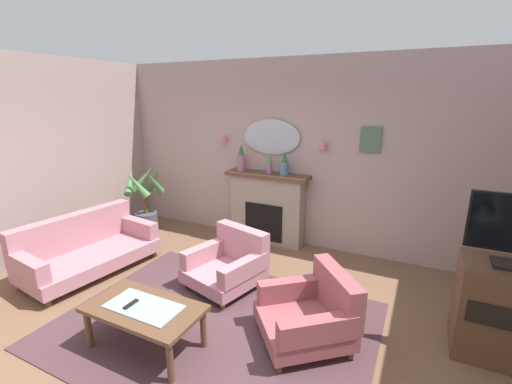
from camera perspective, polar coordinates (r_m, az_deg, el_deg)
The scene contains 18 objects.
floor at distance 3.83m, azimuth -8.52°, elevation -23.09°, with size 7.29×6.25×0.10m, color brown.
wall_back at distance 5.47m, azimuth 6.98°, elevation 6.11°, with size 7.29×0.10×2.90m, color #B29993.
patterned_rug at distance 3.92m, azimuth -6.79°, elevation -20.90°, with size 3.20×2.40×0.01m, color #4C3338.
fireplace at distance 5.63m, azimuth 1.81°, elevation -2.75°, with size 1.36×0.36×1.16m.
mantel_vase_centre at distance 5.61m, azimuth -2.44°, elevation 5.34°, with size 0.14×0.14×0.43m.
mantel_vase_left at distance 5.40m, azimuth 2.24°, elevation 4.85°, with size 0.10×0.10×0.33m.
mantel_vase_right at distance 5.30m, azimuth 4.71°, elevation 4.42°, with size 0.14×0.14×0.37m.
wall_mirror at distance 5.51m, azimuth 2.53°, elevation 9.00°, with size 0.96×0.06×0.56m, color #B2BCC6.
wall_sconce_left at distance 5.87m, azimuth -5.38°, elevation 8.84°, with size 0.14×0.14×0.14m, color #D17066.
wall_sconce_right at distance 5.19m, azimuth 10.99°, elevation 7.78°, with size 0.14×0.14×0.14m, color #D17066.
framed_picture at distance 5.11m, azimuth 18.33°, elevation 8.19°, with size 0.28×0.03×0.36m, color #4C6B56.
coffee_table at distance 3.57m, azimuth -17.93°, elevation -18.28°, with size 1.10×0.60×0.45m.
tv_remote at distance 3.59m, azimuth -19.91°, elevation -17.02°, with size 0.04×0.16×0.02m, color black.
floral_couch at distance 5.35m, azimuth -26.21°, elevation -8.27°, with size 1.06×1.80×0.76m.
armchair_beside_couch at distance 3.60m, azimuth 9.24°, elevation -18.93°, with size 1.14×1.14×0.71m.
armchair_near_fireplace at distance 4.46m, azimuth -4.47°, elevation -11.53°, with size 0.99×1.00×0.71m.
tv_cabinet at distance 4.00m, azimuth 35.84°, elevation -15.68°, with size 0.80×0.57×0.90m.
potted_plant_tall_palm at distance 6.38m, azimuth -17.79°, elevation -1.38°, with size 0.70×0.74×1.17m.
Camera 1 is at (1.78, -2.42, 2.32)m, focal length 24.28 mm.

